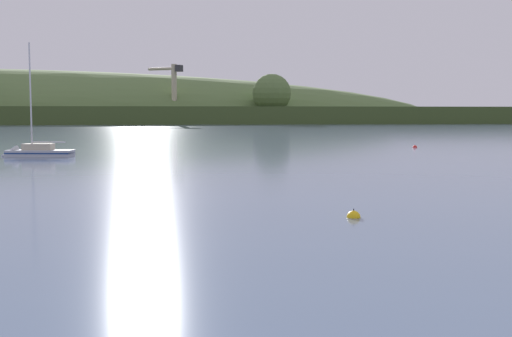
% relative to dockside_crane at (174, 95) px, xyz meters
% --- Properties ---
extents(dockside_crane, '(12.62, 8.29, 21.20)m').
position_rel_dockside_crane_xyz_m(dockside_crane, '(0.00, 0.00, 0.00)').
color(dockside_crane, '#4C4C51').
rests_on(dockside_crane, ground).
extents(sailboat_midwater_white, '(7.00, 3.07, 11.48)m').
position_rel_dockside_crane_xyz_m(sailboat_midwater_white, '(-12.40, -175.00, -9.99)').
color(sailboat_midwater_white, '#ADB2BC').
rests_on(sailboat_midwater_white, ground).
extents(mooring_buoy_foreground, '(0.51, 0.51, 0.59)m').
position_rel_dockside_crane_xyz_m(mooring_buoy_foreground, '(28.89, -163.98, -10.20)').
color(mooring_buoy_foreground, red).
rests_on(mooring_buoy_foreground, ground).
extents(mooring_buoy_off_fishing_boat, '(0.55, 0.55, 0.63)m').
position_rel_dockside_crane_xyz_m(mooring_buoy_off_fishing_boat, '(8.00, -213.28, -10.20)').
color(mooring_buoy_off_fishing_boat, yellow).
rests_on(mooring_buoy_off_fishing_boat, ground).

